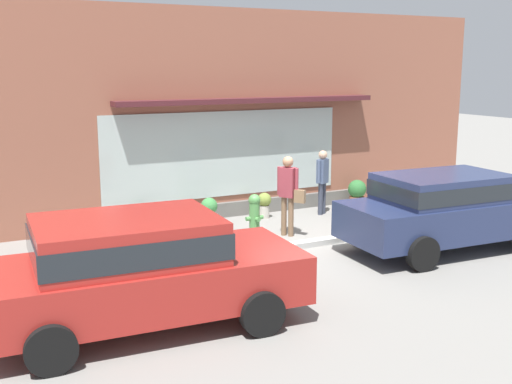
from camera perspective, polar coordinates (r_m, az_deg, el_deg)
ground_plane at (r=13.41m, az=5.07°, el=-4.58°), size 60.00×60.00×0.00m
curb_strip at (r=13.23m, az=5.53°, el=-4.54°), size 14.00×0.24×0.12m
storefront at (r=15.72m, az=-1.07°, el=6.93°), size 14.00×0.81×5.02m
fire_hydrant at (r=13.55m, az=-0.14°, el=-2.19°), size 0.40×0.37×0.98m
pedestrian_with_handbag at (r=13.67m, az=2.96°, el=0.23°), size 0.42×0.62×1.76m
pedestrian_passerby at (r=15.80m, az=6.02°, el=1.33°), size 0.43×0.32×1.62m
parked_car_navy at (r=13.22m, az=16.95°, el=-1.27°), size 4.60×2.16×1.57m
parked_car_red at (r=9.04m, az=-10.65°, el=-6.58°), size 4.61×2.31×1.62m
potted_plant_doorstep at (r=15.43m, az=0.77°, el=-1.04°), size 0.34×0.34×0.63m
potted_plant_low_front at (r=17.04m, az=9.11°, el=0.01°), size 0.49×0.49×0.69m
potted_plant_corner_tall at (r=14.41m, az=-9.41°, el=-2.37°), size 0.27×0.27×0.58m
potted_plant_window_right at (r=14.72m, az=-4.24°, el=-1.60°), size 0.39×0.39×0.66m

